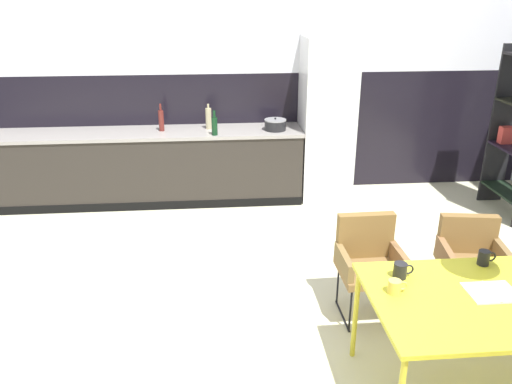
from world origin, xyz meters
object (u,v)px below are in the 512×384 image
at_px(armchair_by_stool, 471,253).
at_px(bottle_spice_small, 215,125).
at_px(refrigerator_column, 326,120).
at_px(mug_white_ceramic, 395,287).
at_px(mug_tall_blue, 484,258).
at_px(bottle_oil_tall, 209,118).
at_px(armchair_head_of_table, 368,255).
at_px(mug_dark_espresso, 401,270).
at_px(open_book, 492,292).
at_px(bottle_wine_green, 161,120).
at_px(cooking_pot, 275,125).

bearing_deg(armchair_by_stool, bottle_spice_small, -40.64).
distance_m(refrigerator_column, mug_white_ceramic, 3.41).
height_order(mug_tall_blue, bottle_oil_tall, bottle_oil_tall).
relative_size(armchair_head_of_table, mug_tall_blue, 6.56).
bearing_deg(mug_dark_espresso, open_book, -24.50).
distance_m(mug_white_ceramic, bottle_oil_tall, 3.64).
bearing_deg(bottle_wine_green, mug_tall_blue, -52.63).
bearing_deg(mug_dark_espresso, armchair_by_stool, 38.80).
xyz_separation_m(mug_tall_blue, bottle_spice_small, (-1.76, 2.88, 0.21)).
distance_m(armchair_by_stool, bottle_wine_green, 3.69).
distance_m(armchair_head_of_table, mug_dark_espresso, 0.77).
height_order(armchair_by_stool, bottle_spice_small, bottle_spice_small).
xyz_separation_m(refrigerator_column, cooking_pot, (-0.63, -0.07, -0.03)).
distance_m(bottle_wine_green, bottle_oil_tall, 0.56).
bearing_deg(armchair_by_stool, bottle_oil_tall, -43.03).
xyz_separation_m(open_book, bottle_wine_green, (-2.26, 3.46, 0.27)).
relative_size(armchair_head_of_table, cooking_pot, 3.09).
bearing_deg(bottle_oil_tall, bottle_wine_green, -174.83).
bearing_deg(armchair_head_of_table, open_book, 115.36).
bearing_deg(mug_white_ceramic, armchair_head_of_table, 82.16).
distance_m(armchair_head_of_table, bottle_wine_green, 3.13).
relative_size(refrigerator_column, armchair_head_of_table, 2.42).
bearing_deg(open_book, bottle_wine_green, 123.17).
bearing_deg(bottle_spice_small, armchair_by_stool, -49.32).
bearing_deg(mug_dark_espresso, bottle_oil_tall, 110.26).
bearing_deg(mug_white_ceramic, refrigerator_column, 84.86).
xyz_separation_m(armchair_by_stool, mug_white_ceramic, (-0.94, -0.85, 0.27)).
bearing_deg(bottle_wine_green, open_book, -56.83).
xyz_separation_m(mug_dark_espresso, mug_white_ceramic, (-0.10, -0.17, -0.01)).
xyz_separation_m(mug_dark_espresso, bottle_oil_tall, (-1.21, 3.28, 0.22)).
height_order(refrigerator_column, armchair_head_of_table, refrigerator_column).
bearing_deg(mug_white_ceramic, bottle_oil_tall, 107.90).
bearing_deg(mug_dark_espresso, cooking_pot, 97.63).
distance_m(armchair_head_of_table, mug_tall_blue, 0.89).
bearing_deg(mug_white_ceramic, bottle_spice_small, 108.33).
height_order(mug_tall_blue, mug_white_ceramic, mug_tall_blue).
height_order(mug_dark_espresso, bottle_oil_tall, bottle_oil_tall).
distance_m(refrigerator_column, armchair_head_of_table, 2.56).
xyz_separation_m(armchair_head_of_table, bottle_spice_small, (-1.17, 2.27, 0.49)).
height_order(refrigerator_column, bottle_wine_green, refrigerator_column).
bearing_deg(bottle_wine_green, bottle_spice_small, -21.11).
xyz_separation_m(mug_white_ceramic, bottle_wine_green, (-1.67, 3.40, 0.23)).
bearing_deg(refrigerator_column, cooking_pot, -173.75).
height_order(armchair_head_of_table, mug_white_ceramic, mug_white_ceramic).
bearing_deg(bottle_oil_tall, refrigerator_column, -2.40).
height_order(open_book, bottle_spice_small, bottle_spice_small).
bearing_deg(mug_dark_espresso, mug_tall_blue, 10.48).
distance_m(mug_tall_blue, bottle_spice_small, 3.38).
bearing_deg(armchair_by_stool, cooking_pot, -54.22).
bearing_deg(bottle_spice_small, cooking_pot, 12.67).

